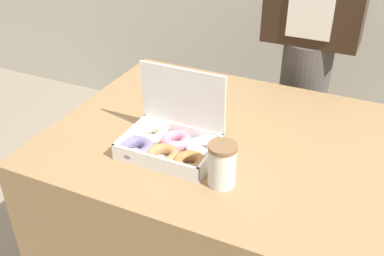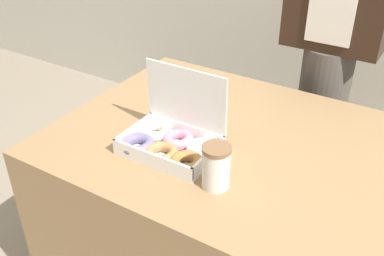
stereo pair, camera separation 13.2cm
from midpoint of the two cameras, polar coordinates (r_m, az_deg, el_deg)
table at (r=1.67m, az=1.81°, el=-11.21°), size 1.13×0.88×0.70m
donut_box at (r=1.37m, az=-5.72°, el=-1.94°), size 0.31×0.22×0.25m
coffee_cup at (r=1.22m, az=0.75°, el=-4.77°), size 0.08×0.08×0.13m
person_customer at (r=1.90m, az=13.00°, el=11.65°), size 0.38×0.21×1.57m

